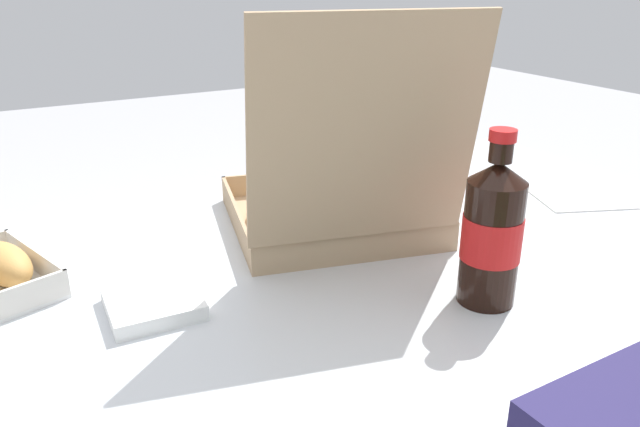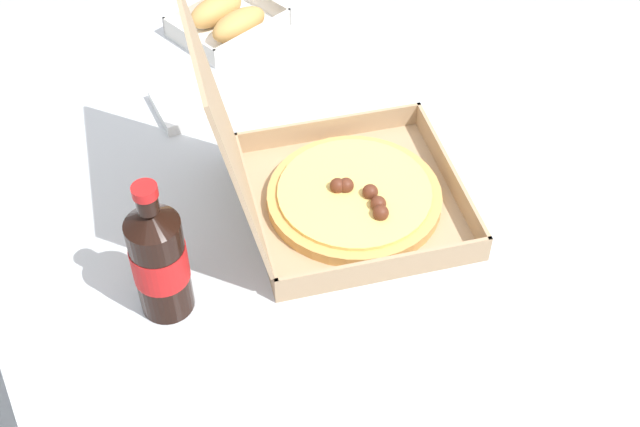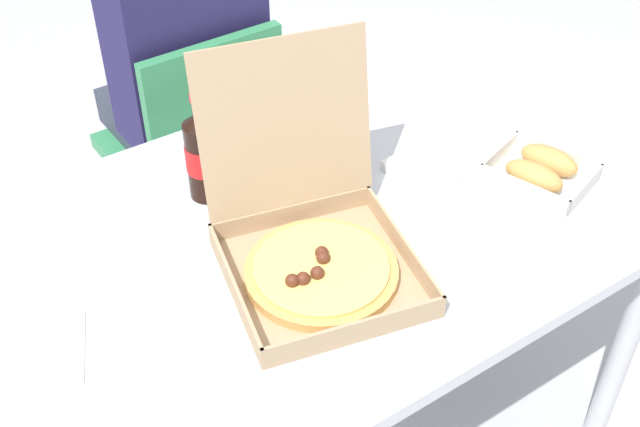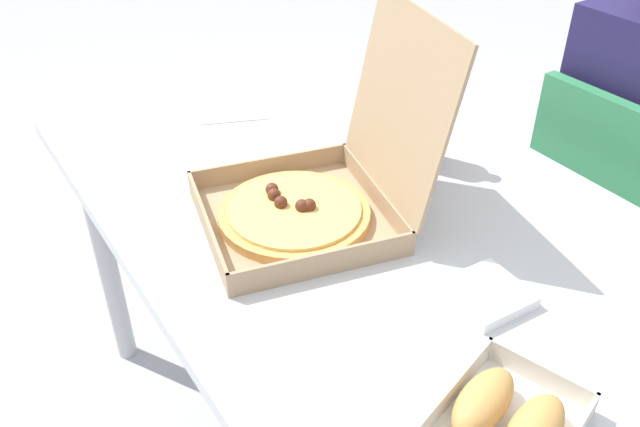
{
  "view_description": "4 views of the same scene",
  "coord_description": "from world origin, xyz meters",
  "px_view_note": "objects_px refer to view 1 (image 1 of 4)",
  "views": [
    {
      "loc": [
        0.42,
        0.69,
        1.11
      ],
      "look_at": [
        0.01,
        -0.05,
        0.77
      ],
      "focal_mm": 34.62,
      "sensor_mm": 36.0,
      "label": 1
    },
    {
      "loc": [
        -0.82,
        0.33,
        1.63
      ],
      "look_at": [
        -0.06,
        -0.06,
        0.73
      ],
      "focal_mm": 47.17,
      "sensor_mm": 36.0,
      "label": 2
    },
    {
      "loc": [
        -0.6,
        -0.94,
        1.68
      ],
      "look_at": [
        0.0,
        -0.05,
        0.78
      ],
      "focal_mm": 44.64,
      "sensor_mm": 36.0,
      "label": 3
    },
    {
      "loc": [
        0.77,
        -0.61,
        1.4
      ],
      "look_at": [
        -0.0,
        -0.1,
        0.75
      ],
      "focal_mm": 37.46,
      "sensor_mm": 36.0,
      "label": 4
    }
  ],
  "objects_px": {
    "pizza_box_open": "(335,202)",
    "paper_menu": "(590,195)",
    "napkin_pile": "(153,303)",
    "cola_bottle": "(492,233)"
  },
  "relations": [
    {
      "from": "pizza_box_open",
      "to": "cola_bottle",
      "type": "bearing_deg",
      "value": 101.25
    },
    {
      "from": "napkin_pile",
      "to": "paper_menu",
      "type": "bearing_deg",
      "value": -178.81
    },
    {
      "from": "pizza_box_open",
      "to": "paper_menu",
      "type": "distance_m",
      "value": 0.51
    },
    {
      "from": "paper_menu",
      "to": "cola_bottle",
      "type": "bearing_deg",
      "value": 45.75
    },
    {
      "from": "pizza_box_open",
      "to": "paper_menu",
      "type": "height_order",
      "value": "pizza_box_open"
    },
    {
      "from": "pizza_box_open",
      "to": "cola_bottle",
      "type": "relative_size",
      "value": 1.95
    },
    {
      "from": "paper_menu",
      "to": "napkin_pile",
      "type": "bearing_deg",
      "value": 23.01
    },
    {
      "from": "pizza_box_open",
      "to": "paper_menu",
      "type": "relative_size",
      "value": 2.08
    },
    {
      "from": "pizza_box_open",
      "to": "napkin_pile",
      "type": "relative_size",
      "value": 3.97
    },
    {
      "from": "paper_menu",
      "to": "pizza_box_open",
      "type": "bearing_deg",
      "value": 11.78
    }
  ]
}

